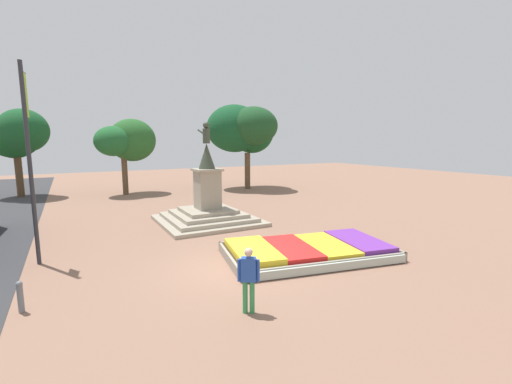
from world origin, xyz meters
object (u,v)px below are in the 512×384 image
at_px(flower_planter, 308,251).
at_px(banner_pole, 30,159).
at_px(statue_monument, 208,207).
at_px(kerb_bollard_mid_b, 20,296).
at_px(pedestrian_crossing_plaza, 249,276).

height_order(flower_planter, banner_pole, banner_pole).
bearing_deg(statue_monument, kerb_bollard_mid_b, -137.85).
bearing_deg(flower_planter, kerb_bollard_mid_b, 179.44).
xyz_separation_m(banner_pole, pedestrian_crossing_plaza, (4.98, -6.83, -2.76)).
distance_m(flower_planter, kerb_bollard_mid_b, 9.12).
bearing_deg(banner_pole, kerb_bollard_mid_b, -92.29).
distance_m(statue_monument, pedestrian_crossing_plaza, 10.28).
relative_size(flower_planter, banner_pole, 0.97).
relative_size(statue_monument, kerb_bollard_mid_b, 6.35).
xyz_separation_m(pedestrian_crossing_plaza, kerb_bollard_mid_b, (-5.13, 2.85, -0.56)).
height_order(banner_pole, kerb_bollard_mid_b, banner_pole).
distance_m(flower_planter, statue_monument, 7.30).
relative_size(flower_planter, pedestrian_crossing_plaza, 3.96).
height_order(banner_pole, pedestrian_crossing_plaza, banner_pole).
bearing_deg(kerb_bollard_mid_b, flower_planter, -0.56).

